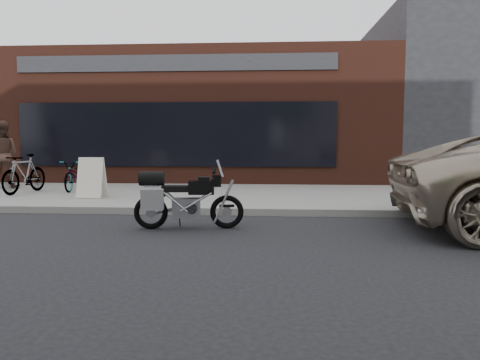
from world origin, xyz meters
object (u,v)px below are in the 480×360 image
object	(u,v)px
motorcycle	(181,199)
sandwich_sign	(92,177)
bicycle_front	(76,175)
bicycle_rear	(24,174)
cafe_patron_left	(1,154)

from	to	relation	value
motorcycle	sandwich_sign	distance (m)	4.11
motorcycle	bicycle_front	bearing A→B (deg)	124.32
bicycle_rear	bicycle_front	bearing A→B (deg)	43.26
sandwich_sign	cafe_patron_left	world-z (taller)	cafe_patron_left
bicycle_front	sandwich_sign	xyz separation A→B (m)	(1.02, -1.43, 0.08)
sandwich_sign	cafe_patron_left	size ratio (longest dim) A/B	0.50
bicycle_rear	cafe_patron_left	bearing A→B (deg)	147.91
sandwich_sign	cafe_patron_left	bearing A→B (deg)	150.99
bicycle_front	sandwich_sign	world-z (taller)	sandwich_sign
bicycle_front	cafe_patron_left	xyz separation A→B (m)	(-2.35, 0.39, 0.56)
bicycle_front	cafe_patron_left	size ratio (longest dim) A/B	0.81
motorcycle	bicycle_rear	size ratio (longest dim) A/B	1.14
sandwich_sign	bicycle_rear	bearing A→B (deg)	160.80
sandwich_sign	bicycle_front	bearing A→B (deg)	124.92
motorcycle	cafe_patron_left	xyz separation A→B (m)	(-6.18, 4.83, 0.59)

